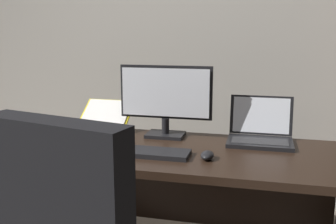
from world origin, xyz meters
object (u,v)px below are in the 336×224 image
laptop (260,133)px  reading_stand_with_book (105,116)px  computer_mouse (207,155)px  desk (179,177)px  monitor (166,100)px  keyboard (148,152)px  pen (113,143)px  open_binder (60,149)px  notepad (109,144)px

laptop → reading_stand_with_book: 0.96m
computer_mouse → reading_stand_with_book: (-0.71, 0.43, 0.07)m
desk → monitor: monitor is taller
laptop → desk: bearing=-159.5°
keyboard → desk: bearing=61.0°
monitor → pen: monitor is taller
laptop → open_binder: size_ratio=0.79×
monitor → reading_stand_with_book: size_ratio=1.73×
monitor → laptop: (0.55, 0.00, -0.16)m
desk → keyboard: size_ratio=4.43×
laptop → keyboard: (-0.55, -0.37, -0.04)m
monitor → open_binder: 0.66m
desk → laptop: (0.43, 0.16, 0.24)m
keyboard → reading_stand_with_book: reading_stand_with_book is taller
open_binder → reading_stand_with_book: bearing=77.4°
laptop → notepad: size_ratio=1.69×
keyboard → reading_stand_with_book: size_ratio=1.33×
open_binder → notepad: bearing=32.0°
notepad → computer_mouse: bearing=-11.5°
computer_mouse → notepad: 0.57m
desk → reading_stand_with_book: 0.63m
notepad → pen: (0.02, 0.00, 0.01)m
reading_stand_with_book → open_binder: (-0.05, -0.48, -0.08)m
monitor → pen: size_ratio=3.90×
laptop → keyboard: size_ratio=0.84×
monitor → open_binder: (-0.46, -0.42, -0.21)m
computer_mouse → open_binder: (-0.76, -0.05, -0.01)m
reading_stand_with_book → open_binder: reading_stand_with_book is taller
computer_mouse → open_binder: size_ratio=0.23×
keyboard → computer_mouse: 0.30m
computer_mouse → keyboard: bearing=180.0°
keyboard → reading_stand_with_book: (-0.41, 0.43, 0.07)m
keyboard → computer_mouse: size_ratio=4.04×
laptop → pen: bearing=-161.7°
desk → laptop: bearing=20.5°
monitor → open_binder: monitor is taller
monitor → reading_stand_with_book: bearing=170.9°
notepad → open_binder: bearing=-141.7°
reading_stand_with_book → open_binder: size_ratio=0.70×
reading_stand_with_book → pen: reading_stand_with_book is taller
notepad → pen: 0.02m
keyboard → computer_mouse: bearing=0.0°
reading_stand_with_book → open_binder: bearing=-96.3°
monitor → laptop: size_ratio=1.54×
laptop → pen: (-0.78, -0.26, -0.04)m
computer_mouse → notepad: (-0.56, 0.11, -0.02)m
monitor → laptop: bearing=0.4°
monitor → notepad: 0.42m
keyboard → notepad: keyboard is taller
pen → reading_stand_with_book: bearing=118.3°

